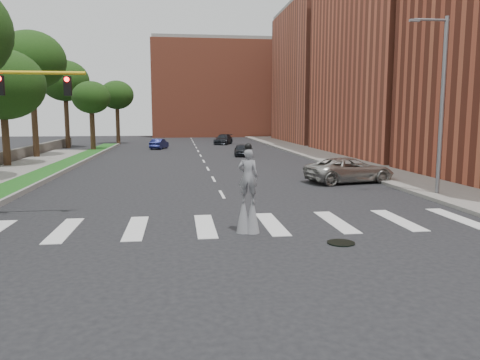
# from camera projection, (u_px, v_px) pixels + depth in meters

# --- Properties ---
(ground_plane) EXTENTS (160.00, 160.00, 0.00)m
(ground_plane) POSITION_uv_depth(u_px,v_px,m) (242.00, 231.00, 16.91)
(ground_plane) COLOR black
(ground_plane) RESTS_ON ground
(grass_median) EXTENTS (2.00, 60.00, 0.25)m
(grass_median) POSITION_uv_depth(u_px,v_px,m) (55.00, 169.00, 35.05)
(grass_median) COLOR #154C15
(grass_median) RESTS_ON ground
(median_curb) EXTENTS (0.20, 60.00, 0.28)m
(median_curb) POSITION_uv_depth(u_px,v_px,m) (69.00, 169.00, 35.18)
(median_curb) COLOR gray
(median_curb) RESTS_ON ground
(sidewalk_right) EXTENTS (5.00, 90.00, 0.18)m
(sidewalk_right) POSITION_uv_depth(u_px,v_px,m) (340.00, 160.00, 43.06)
(sidewalk_right) COLOR slate
(sidewalk_right) RESTS_ON ground
(manhole) EXTENTS (0.90, 0.90, 0.04)m
(manhole) POSITION_uv_depth(u_px,v_px,m) (341.00, 243.00, 15.33)
(manhole) COLOR black
(manhole) RESTS_ON ground
(building_mid) EXTENTS (16.00, 22.00, 24.00)m
(building_mid) POSITION_uv_depth(u_px,v_px,m) (417.00, 37.00, 47.54)
(building_mid) COLOR #AF5037
(building_mid) RESTS_ON ground
(building_far) EXTENTS (16.00, 22.00, 20.00)m
(building_far) POSITION_uv_depth(u_px,v_px,m) (337.00, 76.00, 71.38)
(building_far) COLOR #AD5740
(building_far) RESTS_ON ground
(building_backdrop) EXTENTS (26.00, 14.00, 18.00)m
(building_backdrop) POSITION_uv_depth(u_px,v_px,m) (219.00, 90.00, 93.03)
(building_backdrop) COLOR #AF5037
(building_backdrop) RESTS_ON ground
(streetlight) EXTENTS (2.05, 0.20, 9.00)m
(streetlight) POSITION_uv_depth(u_px,v_px,m) (441.00, 101.00, 23.53)
(streetlight) COLOR slate
(streetlight) RESTS_ON ground
(stilt_performer) EXTENTS (0.83, 0.61, 3.21)m
(stilt_performer) POSITION_uv_depth(u_px,v_px,m) (248.00, 196.00, 16.54)
(stilt_performer) COLOR #342214
(stilt_performer) RESTS_ON ground
(suv_crossing) EXTENTS (5.96, 3.57, 1.55)m
(suv_crossing) POSITION_uv_depth(u_px,v_px,m) (350.00, 170.00, 29.10)
(suv_crossing) COLOR #A7A49D
(suv_crossing) RESTS_ON ground
(car_near) EXTENTS (1.74, 3.73, 1.24)m
(car_near) POSITION_uv_depth(u_px,v_px,m) (242.00, 150.00, 47.71)
(car_near) COLOR black
(car_near) RESTS_ON ground
(car_mid) EXTENTS (2.31, 4.01, 1.25)m
(car_mid) POSITION_uv_depth(u_px,v_px,m) (159.00, 144.00, 57.61)
(car_mid) COLOR #151A4B
(car_mid) RESTS_ON ground
(car_far) EXTENTS (3.44, 5.20, 1.40)m
(car_far) POSITION_uv_depth(u_px,v_px,m) (223.00, 139.00, 66.86)
(car_far) COLOR black
(car_far) RESTS_ON ground
(tree_3) EXTENTS (6.52, 6.52, 9.33)m
(tree_3) POSITION_uv_depth(u_px,v_px,m) (2.00, 85.00, 36.56)
(tree_3) COLOR #342214
(tree_3) RESTS_ON ground
(tree_4) EXTENTS (6.41, 6.41, 12.02)m
(tree_4) POSITION_uv_depth(u_px,v_px,m) (31.00, 61.00, 43.91)
(tree_4) COLOR #342214
(tree_4) RESTS_ON ground
(tree_5) EXTENTS (5.95, 5.95, 10.92)m
(tree_5) POSITION_uv_depth(u_px,v_px,m) (65.00, 81.00, 58.19)
(tree_5) COLOR #342214
(tree_5) RESTS_ON ground
(tree_6) EXTENTS (4.27, 4.27, 7.96)m
(tree_6) POSITION_uv_depth(u_px,v_px,m) (91.00, 98.00, 52.85)
(tree_6) COLOR #342214
(tree_6) RESTS_ON ground
(tree_7) EXTENTS (4.79, 4.79, 9.03)m
(tree_7) POSITION_uv_depth(u_px,v_px,m) (117.00, 95.00, 66.75)
(tree_7) COLOR #342214
(tree_7) RESTS_ON ground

